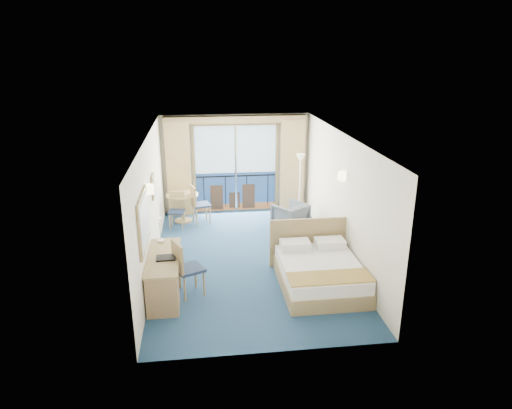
# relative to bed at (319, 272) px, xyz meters

# --- Properties ---
(floor) EXTENTS (6.50, 6.50, 0.00)m
(floor) POSITION_rel_bed_xyz_m (-1.22, 1.32, -0.29)
(floor) COLOR navy
(floor) RESTS_ON ground
(room_walls) EXTENTS (4.04, 6.54, 2.72)m
(room_walls) POSITION_rel_bed_xyz_m (-1.22, 1.32, 1.49)
(room_walls) COLOR white
(room_walls) RESTS_ON ground
(balcony_door) EXTENTS (2.36, 0.03, 2.52)m
(balcony_door) POSITION_rel_bed_xyz_m (-1.23, 4.54, 0.85)
(balcony_door) COLOR navy
(balcony_door) RESTS_ON room_walls
(curtain_left) EXTENTS (0.65, 0.22, 2.55)m
(curtain_left) POSITION_rel_bed_xyz_m (-2.77, 4.39, 0.98)
(curtain_left) COLOR tan
(curtain_left) RESTS_ON room_walls
(curtain_right) EXTENTS (0.65, 0.22, 2.55)m
(curtain_right) POSITION_rel_bed_xyz_m (0.33, 4.39, 0.98)
(curtain_right) COLOR tan
(curtain_right) RESTS_ON room_walls
(pelmet) EXTENTS (3.80, 0.25, 0.18)m
(pelmet) POSITION_rel_bed_xyz_m (-1.22, 4.42, 2.29)
(pelmet) COLOR tan
(pelmet) RESTS_ON room_walls
(mirror) EXTENTS (0.05, 1.25, 0.95)m
(mirror) POSITION_rel_bed_xyz_m (-3.20, -0.18, 1.26)
(mirror) COLOR tan
(mirror) RESTS_ON room_walls
(wall_print) EXTENTS (0.04, 0.42, 0.52)m
(wall_print) POSITION_rel_bed_xyz_m (-3.20, 1.77, 1.31)
(wall_print) COLOR tan
(wall_print) RESTS_ON room_walls
(sconce_left) EXTENTS (0.18, 0.18, 0.18)m
(sconce_left) POSITION_rel_bed_xyz_m (-3.16, 0.72, 1.56)
(sconce_left) COLOR #FFECB2
(sconce_left) RESTS_ON room_walls
(sconce_right) EXTENTS (0.18, 0.18, 0.18)m
(sconce_right) POSITION_rel_bed_xyz_m (0.72, 1.17, 1.56)
(sconce_right) COLOR #FFECB2
(sconce_right) RESTS_ON room_walls
(bed) EXTENTS (1.65, 1.96, 1.04)m
(bed) POSITION_rel_bed_xyz_m (0.00, 0.00, 0.00)
(bed) COLOR tan
(bed) RESTS_ON ground
(nightstand) EXTENTS (0.42, 0.40, 0.55)m
(nightstand) POSITION_rel_bed_xyz_m (0.55, 1.18, -0.02)
(nightstand) COLOR #9B7452
(nightstand) RESTS_ON ground
(phone) EXTENTS (0.23, 0.21, 0.08)m
(phone) POSITION_rel_bed_xyz_m (0.55, 1.19, 0.30)
(phone) COLOR silver
(phone) RESTS_ON nightstand
(armchair) EXTENTS (1.02, 1.02, 0.68)m
(armchair) POSITION_rel_bed_xyz_m (0.01, 2.95, 0.05)
(armchair) COLOR #484F58
(armchair) RESTS_ON ground
(floor_lamp) EXTENTS (0.25, 0.25, 1.78)m
(floor_lamp) POSITION_rel_bed_xyz_m (0.38, 3.61, 1.06)
(floor_lamp) COLOR silver
(floor_lamp) RESTS_ON ground
(desk) EXTENTS (0.57, 1.67, 0.78)m
(desk) POSITION_rel_bed_xyz_m (-2.93, -0.43, 0.14)
(desk) COLOR tan
(desk) RESTS_ON ground
(desk_chair) EXTENTS (0.63, 0.62, 1.09)m
(desk_chair) POSITION_rel_bed_xyz_m (-2.55, -0.07, 0.32)
(desk_chair) COLOR #202E4B
(desk_chair) RESTS_ON ground
(folder) EXTENTS (0.35, 0.27, 0.03)m
(folder) POSITION_rel_bed_xyz_m (-2.87, -0.10, 0.51)
(folder) COLOR black
(folder) RESTS_ON desk
(desk_lamp) EXTENTS (0.13, 0.13, 0.48)m
(desk_lamp) POSITION_rel_bed_xyz_m (-3.02, 0.67, 0.86)
(desk_lamp) COLOR silver
(desk_lamp) RESTS_ON desk
(round_table) EXTENTS (0.84, 0.84, 0.75)m
(round_table) POSITION_rel_bed_xyz_m (-2.70, 3.83, 0.28)
(round_table) COLOR tan
(round_table) RESTS_ON ground
(table_chair_a) EXTENTS (0.54, 0.53, 1.02)m
(table_chair_a) POSITION_rel_bed_xyz_m (-2.30, 3.66, 0.28)
(table_chair_a) COLOR #202E4B
(table_chair_a) RESTS_ON ground
(table_chair_b) EXTENTS (0.44, 0.45, 0.91)m
(table_chair_b) POSITION_rel_bed_xyz_m (-2.83, 3.45, 0.22)
(table_chair_b) COLOR #202E4B
(table_chair_b) RESTS_ON ground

